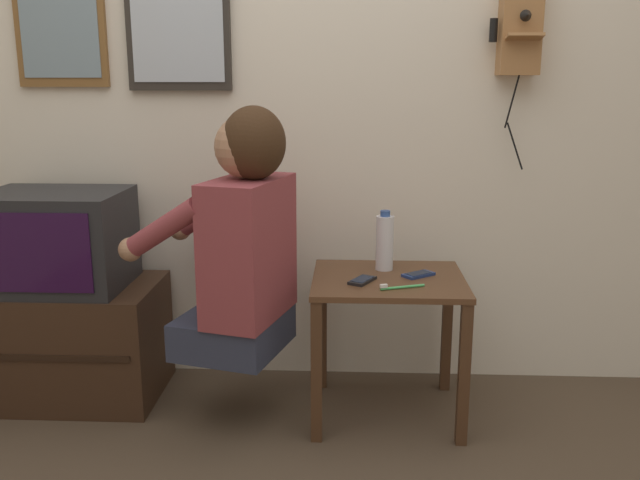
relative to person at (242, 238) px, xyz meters
The scene contains 12 objects.
wall_back 0.75m from the person, 74.31° to the left, with size 6.80×0.05×2.55m.
side_table 0.62m from the person, ahead, with size 0.58×0.50×0.56m.
person is the anchor object (origin of this frame).
tv_stand 0.93m from the person, 165.78° to the left, with size 0.75×0.49×0.48m.
television 0.80m from the person, 167.13° to the left, with size 0.55×0.43×0.39m.
wall_phone_antique 1.37m from the person, 21.26° to the left, with size 0.20×0.18×0.80m.
framed_picture 1.23m from the person, 150.65° to the left, with size 0.38×0.03×0.54m.
wall_mirror 1.02m from the person, 125.00° to the left, with size 0.43×0.03×0.68m.
cell_phone_held 0.47m from the person, ahead, with size 0.11×0.14×0.01m.
cell_phone_spare 0.69m from the person, ahead, with size 0.13×0.12×0.01m.
water_bottle 0.57m from the person, 20.79° to the left, with size 0.07×0.07×0.24m.
toothbrush 0.60m from the person, ahead, with size 0.17×0.07×0.02m.
Camera 1 is at (0.26, -1.70, 1.29)m, focal length 38.00 mm.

